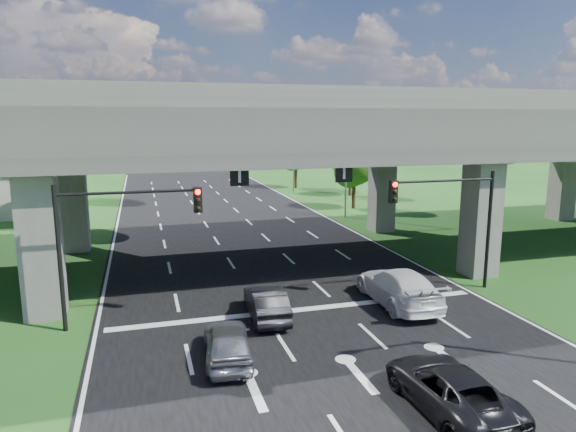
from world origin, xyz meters
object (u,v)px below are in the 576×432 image
signal_right (453,209)px  car_trailing (449,388)px  car_dark (266,303)px  streetlight_beyond (290,143)px  signal_left (115,228)px  streetlight_far (342,151)px  car_white (398,287)px  car_silver (228,342)px

signal_right → car_trailing: signal_right is taller
car_dark → streetlight_beyond: bearing=-104.6°
signal_right → car_trailing: bearing=-123.1°
signal_left → car_trailing: bearing=-44.6°
signal_right → streetlight_far: size_ratio=0.60×
signal_right → streetlight_far: 20.25m
signal_right → car_white: 4.79m
signal_left → car_trailing: size_ratio=1.24×
signal_right → streetlight_beyond: 36.17m
signal_right → signal_left: same height
streetlight_beyond → car_silver: 43.18m
streetlight_far → car_silver: streetlight_far is taller
signal_right → signal_left: size_ratio=1.00×
signal_right → car_silver: bearing=-159.6°
streetlight_beyond → car_dark: 39.20m
signal_left → car_white: size_ratio=1.05×
car_dark → car_trailing: (3.50, -8.44, -0.01)m
car_silver → signal_right: bearing=-153.8°
signal_right → streetlight_beyond: bearing=86.4°
signal_right → car_silver: 13.14m
car_silver → car_white: size_ratio=0.72×
car_silver → car_white: car_white is taller
signal_left → streetlight_far: size_ratio=0.60×
signal_right → car_trailing: size_ratio=1.24×
signal_right → car_silver: (-11.88, -4.41, -3.46)m
streetlight_far → car_trailing: size_ratio=2.06×
car_silver → streetlight_beyond: bearing=-103.5°
car_trailing → car_white: bearing=-109.4°
signal_left → car_trailing: 13.82m
car_white → car_silver: bearing=23.6°
car_silver → car_trailing: 7.60m
car_silver → car_trailing: (5.75, -4.97, -0.02)m
car_silver → car_white: bearing=-152.1°
signal_left → car_silver: size_ratio=1.47×
signal_left → car_silver: (3.77, -4.41, -3.46)m
streetlight_beyond → car_silver: streetlight_beyond is taller
streetlight_far → signal_right: bearing=-96.5°
car_silver → car_trailing: size_ratio=0.84×
signal_right → car_silver: signal_right is taller
streetlight_far → car_white: 22.30m
signal_left → streetlight_far: (17.92, 20.06, 1.66)m
streetlight_far → car_dark: 24.68m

